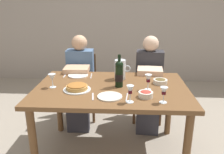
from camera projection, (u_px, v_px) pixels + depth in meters
ground_plane at (111, 152)px, 2.52m from camera, size 8.00×8.00×0.00m
back_wall at (119, 10)px, 4.45m from camera, size 8.00×0.10×2.80m
dining_table at (111, 95)px, 2.32m from camera, size 1.50×1.00×0.76m
wine_bottle at (119, 74)px, 2.25m from camera, size 0.08×0.08×0.32m
water_pitcher at (120, 71)px, 2.49m from camera, size 0.17×0.12×0.21m
baked_tart at (77, 87)px, 2.19m from camera, size 0.26×0.26×0.06m
salad_bowl at (146, 94)px, 2.03m from camera, size 0.13×0.13×0.06m
olive_bowl at (160, 81)px, 2.37m from camera, size 0.14×0.14×0.05m
wine_glass_left_diner at (148, 79)px, 2.18m from camera, size 0.07×0.07×0.15m
wine_glass_right_diner at (52, 78)px, 2.24m from camera, size 0.07×0.07×0.14m
wine_glass_centre at (130, 91)px, 1.90m from camera, size 0.06×0.06×0.15m
wine_glass_spare at (164, 92)px, 1.90m from camera, size 0.06×0.06×0.14m
dinner_plate_left_setting at (78, 75)px, 2.62m from camera, size 0.23×0.23×0.01m
dinner_plate_right_setting at (110, 96)px, 2.04m from camera, size 0.22×0.22×0.01m
fork_left_setting at (65, 75)px, 2.63m from camera, size 0.02×0.16×0.00m
knife_left_setting at (91, 76)px, 2.61m from camera, size 0.02×0.18×0.00m
knife_right_setting at (127, 97)px, 2.03m from camera, size 0.02×0.18×0.00m
spoon_right_setting at (93, 96)px, 2.05m from camera, size 0.04×0.16×0.00m
chair_left at (83, 82)px, 3.23m from camera, size 0.41×0.41×0.87m
diner_left at (80, 79)px, 2.97m from camera, size 0.35×0.51×1.16m
chair_right at (148, 83)px, 3.17m from camera, size 0.43×0.43×0.87m
diner_right at (149, 80)px, 2.91m from camera, size 0.36×0.53×1.16m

